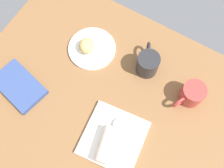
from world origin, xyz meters
The scene contains 9 objects.
dining_table centered at (0.00, 0.00, 2.00)cm, with size 110.00×90.00×4.00cm, color brown.
round_plate centered at (-14.60, 17.75, 4.70)cm, with size 20.85×20.85×1.40cm, color white.
scone_pastry centered at (-16.14, 16.30, 8.21)cm, with size 7.43×6.62×5.63cm, color tan.
square_plate centered at (13.58, -11.17, 4.80)cm, with size 22.84×22.84×1.60cm, color white.
sauce_cup centered at (13.82, -6.04, 6.80)cm, with size 5.77×5.77×2.22cm.
breakfast_wrap centered at (13.39, -15.28, 8.92)cm, with size 6.63×6.63×13.46cm, color beige.
book_stack centered at (-31.18, -12.91, 5.24)cm, with size 23.96×17.98×2.49cm.
coffee_mug centered at (31.87, 19.13, 8.71)cm, with size 9.43×13.55×9.20cm.
second_mug centered at (10.43, 21.97, 9.23)cm, with size 9.53×13.88×10.24cm.
Camera 1 is at (22.42, -27.13, 111.98)cm, focal length 43.82 mm.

